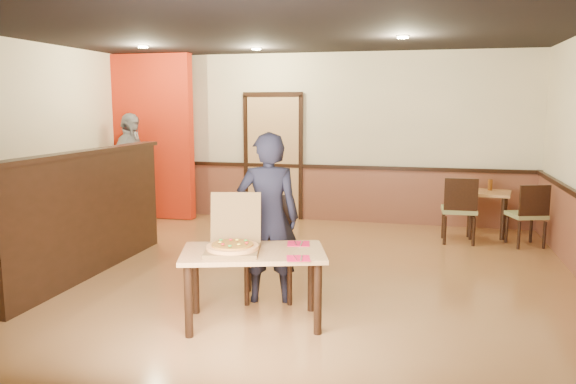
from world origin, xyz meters
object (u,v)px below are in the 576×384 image
(side_chair_right, at_px, (529,213))
(pizza_box, at_px, (233,244))
(diner, at_px, (268,218))
(condiment, at_px, (490,185))
(main_table, at_px, (253,262))
(passerby, at_px, (131,168))
(side_chair_left, at_px, (459,207))
(side_table, at_px, (488,203))
(diner_chair, at_px, (268,242))

(side_chair_right, bearing_deg, pizza_box, 31.66)
(diner, height_order, condiment, diner)
(main_table, xyz_separation_m, passerby, (-3.27, 3.73, 0.34))
(side_chair_left, bearing_deg, side_table, -127.49)
(pizza_box, bearing_deg, condiment, 46.54)
(side_chair_left, relative_size, side_table, 1.32)
(side_chair_right, distance_m, diner, 4.13)
(side_chair_left, xyz_separation_m, diner, (-1.98, -2.91, 0.33))
(diner_chair, bearing_deg, side_table, 38.93)
(main_table, relative_size, side_table, 1.96)
(passerby, height_order, pizza_box, passerby)
(side_table, height_order, condiment, condiment)
(side_table, relative_size, diner, 0.43)
(side_table, xyz_separation_m, passerby, (-5.67, -0.40, 0.41))
(diner, relative_size, passerby, 0.93)
(side_chair_right, height_order, diner, diner)
(main_table, xyz_separation_m, pizza_box, (-0.17, -0.05, 0.17))
(diner, bearing_deg, side_chair_left, -139.13)
(passerby, bearing_deg, side_table, -84.23)
(pizza_box, bearing_deg, diner_chair, 70.69)
(main_table, distance_m, side_chair_right, 4.54)
(side_chair_left, distance_m, side_chair_right, 0.92)
(passerby, xyz_separation_m, condiment, (5.70, 0.53, -0.16))
(diner_chair, xyz_separation_m, passerby, (-3.20, 2.98, 0.35))
(diner_chair, distance_m, condiment, 4.32)
(diner, bearing_deg, passerby, -58.84)
(diner_chair, height_order, pizza_box, pizza_box)
(main_table, distance_m, side_chair_left, 4.02)
(diner_chair, distance_m, side_table, 4.19)
(side_chair_left, relative_size, pizza_box, 1.51)
(main_table, bearing_deg, passerby, 114.19)
(passerby, bearing_deg, side_chair_left, -90.68)
(diner_chair, bearing_deg, main_table, -99.53)
(pizza_box, bearing_deg, side_chair_left, 46.84)
(passerby, relative_size, condiment, 10.90)
(side_chair_left, bearing_deg, main_table, 59.17)
(side_chair_left, height_order, side_chair_right, side_chair_left)
(main_table, xyz_separation_m, side_chair_right, (2.88, 3.52, -0.08))
(side_table, bearing_deg, condiment, 76.57)
(diner_chair, distance_m, side_chair_left, 3.42)
(passerby, height_order, condiment, passerby)
(side_table, bearing_deg, diner_chair, -126.24)
(side_chair_right, height_order, passerby, passerby)
(side_chair_right, height_order, pizza_box, pizza_box)
(passerby, bearing_deg, condiment, -82.96)
(main_table, xyz_separation_m, side_chair_left, (1.96, 3.51, -0.05))
(side_table, distance_m, pizza_box, 4.91)
(main_table, relative_size, side_chair_left, 1.49)
(side_chair_left, relative_size, condiment, 5.69)
(side_table, bearing_deg, side_chair_left, -125.83)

